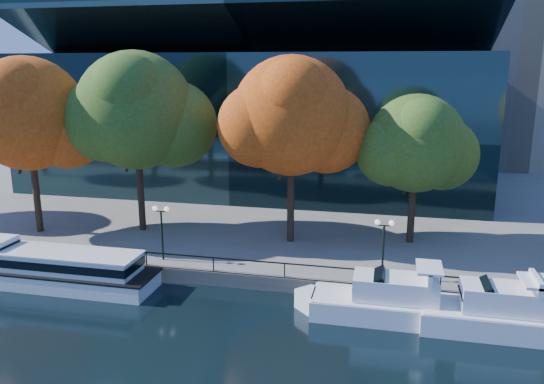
% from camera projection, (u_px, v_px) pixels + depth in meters
% --- Properties ---
extents(ground, '(160.00, 160.00, 0.00)m').
position_uv_depth(ground, '(198.00, 304.00, 33.75)').
color(ground, black).
rests_on(ground, ground).
extents(promenade, '(90.00, 67.08, 1.00)m').
position_uv_depth(promenade, '(297.00, 179.00, 68.15)').
color(promenade, slate).
rests_on(promenade, ground).
extents(railing, '(88.20, 0.08, 0.99)m').
position_uv_depth(railing, '(213.00, 258.00, 36.38)').
color(railing, black).
rests_on(railing, promenade).
extents(convention_building, '(50.00, 24.57, 21.43)m').
position_uv_depth(convention_building, '(257.00, 120.00, 62.76)').
color(convention_building, black).
rests_on(convention_building, ground).
extents(tour_boat, '(15.94, 3.55, 3.02)m').
position_uv_depth(tour_boat, '(48.00, 267.00, 36.50)').
color(tour_boat, white).
rests_on(tour_boat, ground).
extents(cruiser_near, '(12.11, 3.12, 3.51)m').
position_uv_depth(cruiser_near, '(396.00, 302.00, 31.54)').
color(cruiser_near, white).
rests_on(cruiser_near, ground).
extents(cruiser_far, '(10.97, 3.04, 3.58)m').
position_uv_depth(cruiser_far, '(500.00, 314.00, 29.95)').
color(cruiser_far, white).
rests_on(cruiser_far, ground).
extents(tree_1, '(11.56, 9.48, 14.60)m').
position_uv_depth(tree_1, '(30.00, 116.00, 42.94)').
color(tree_1, black).
rests_on(tree_1, promenade).
extents(tree_2, '(12.11, 9.93, 15.05)m').
position_uv_depth(tree_2, '(138.00, 113.00, 43.31)').
color(tree_2, black).
rests_on(tree_2, promenade).
extents(tree_3, '(11.48, 9.41, 14.64)m').
position_uv_depth(tree_3, '(294.00, 119.00, 40.37)').
color(tree_3, black).
rests_on(tree_3, promenade).
extents(tree_4, '(9.46, 7.76, 11.75)m').
position_uv_depth(tree_4, '(418.00, 146.00, 40.64)').
color(tree_4, black).
rests_on(tree_4, promenade).
extents(lamp_1, '(1.26, 0.36, 4.03)m').
position_uv_depth(lamp_1, '(161.00, 220.00, 37.99)').
color(lamp_1, black).
rests_on(lamp_1, promenade).
extents(lamp_2, '(1.26, 0.36, 4.03)m').
position_uv_depth(lamp_2, '(384.00, 235.00, 34.68)').
color(lamp_2, black).
rests_on(lamp_2, promenade).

